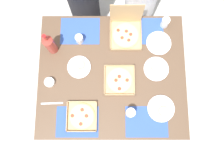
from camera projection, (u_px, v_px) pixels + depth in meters
name	position (u px, v px, depth m)	size (l,w,h in m)	color
ground_plane	(112.00, 88.00, 2.87)	(6.00, 6.00, 0.00)	beige
dining_table	(112.00, 77.00, 2.24)	(1.31, 1.12, 0.76)	#3F3328
placemat_near_left	(77.00, 122.00, 2.04)	(0.36, 0.26, 0.00)	#2D4C9E
placemat_near_right	(147.00, 122.00, 2.04)	(0.36, 0.26, 0.00)	#2D4C9E
placemat_far_left	(80.00, 31.00, 2.22)	(0.36, 0.26, 0.00)	#2D4C9E
placemat_far_right	(144.00, 31.00, 2.22)	(0.36, 0.26, 0.00)	#2D4C9E
pizza_box_center	(126.00, 30.00, 2.17)	(0.29, 0.29, 0.32)	tan
pizza_box_corner_left	(119.00, 80.00, 2.11)	(0.27, 0.27, 0.04)	tan
pizza_box_corner_right	(82.00, 116.00, 2.04)	(0.26, 0.26, 0.04)	tan
plate_near_left	(79.00, 67.00, 2.14)	(0.21, 0.21, 0.03)	white
plate_middle	(159.00, 43.00, 2.19)	(0.23, 0.23, 0.02)	white
plate_near_right	(156.00, 69.00, 2.13)	(0.22, 0.22, 0.03)	white
plate_far_right	(161.00, 109.00, 2.06)	(0.23, 0.23, 0.03)	white
soda_bottle	(50.00, 44.00, 2.05)	(0.09, 0.09, 0.32)	#B2382D
cup_spare	(130.00, 113.00, 2.01)	(0.08, 0.08, 0.11)	silver
cup_dark	(79.00, 39.00, 2.15)	(0.07, 0.07, 0.09)	silver
cup_clear_right	(165.00, 22.00, 2.18)	(0.07, 0.07, 0.11)	silver
condiment_bowl	(50.00, 82.00, 2.10)	(0.09, 0.09, 0.04)	white
fork_by_far_left	(52.00, 103.00, 2.08)	(0.19, 0.02, 0.01)	#B7B7BC
diner_left_seat	(84.00, 3.00, 2.53)	(0.32, 0.32, 1.18)	black
diner_right_seat	(140.00, 4.00, 2.55)	(0.32, 0.32, 1.14)	white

